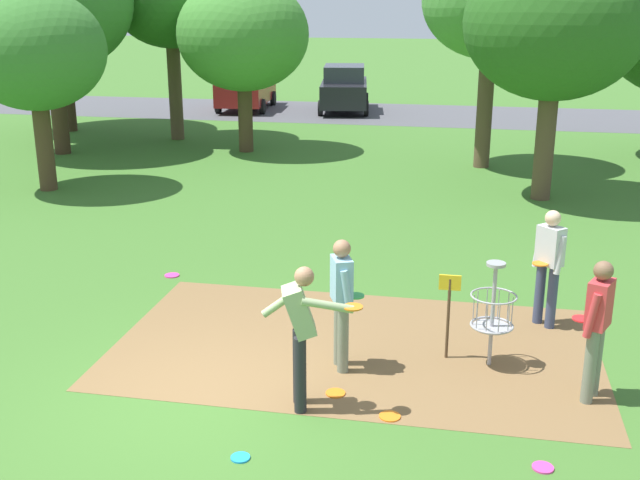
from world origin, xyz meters
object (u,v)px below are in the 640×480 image
(disc_golf_basket, at_px, (488,310))
(parked_car_center_left, at_px, (344,88))
(player_waiting_right, at_px, (549,261))
(tree_far_left, at_px, (491,1))
(frisbee_near_basket, at_px, (335,393))
(frisbee_far_left, at_px, (543,467))
(tree_mid_left, at_px, (48,1))
(tree_near_left, at_px, (34,51))
(player_foreground_watching, at_px, (342,297))
(tree_far_right, at_px, (555,23))
(parked_car_leftmost, at_px, (246,87))
(player_throwing, at_px, (301,328))
(frisbee_scattered_a, at_px, (240,458))
(player_waiting_left, at_px, (597,323))
(tree_mid_center, at_px, (243,35))
(frisbee_by_tee, at_px, (390,416))
(frisbee_mid_grass, at_px, (172,275))

(disc_golf_basket, xyz_separation_m, parked_car_center_left, (-5.50, 22.15, 0.17))
(player_waiting_right, distance_m, tree_far_left, 11.39)
(frisbee_near_basket, distance_m, frisbee_far_left, 2.56)
(frisbee_far_left, bearing_deg, tree_mid_left, 132.58)
(player_waiting_right, distance_m, tree_near_left, 12.99)
(player_foreground_watching, relative_size, parked_car_center_left, 0.39)
(tree_far_right, relative_size, parked_car_leftmost, 1.31)
(player_throwing, bearing_deg, parked_car_center_left, 98.22)
(player_throwing, bearing_deg, frisbee_scattered_a, -108.79)
(tree_far_right, bearing_deg, player_waiting_right, -93.76)
(frisbee_scattered_a, bearing_deg, tree_mid_left, 124.32)
(frisbee_near_basket, height_order, tree_near_left, tree_near_left)
(frisbee_near_basket, distance_m, tree_mid_left, 17.28)
(parked_car_leftmost, bearing_deg, player_waiting_left, -64.55)
(frisbee_far_left, relative_size, tree_mid_center, 0.04)
(frisbee_by_tee, xyz_separation_m, parked_car_center_left, (-4.45, 23.71, 0.91))
(tree_mid_left, bearing_deg, frisbee_near_basket, -50.70)
(frisbee_near_basket, height_order, parked_car_center_left, parked_car_center_left)
(frisbee_far_left, xyz_separation_m, parked_car_center_left, (-6.06, 24.40, 0.91))
(tree_mid_left, distance_m, parked_car_leftmost, 11.10)
(tree_near_left, height_order, tree_mid_left, tree_mid_left)
(parked_car_center_left, bearing_deg, frisbee_far_left, -76.05)
(frisbee_mid_grass, distance_m, tree_near_left, 8.07)
(frisbee_far_left, bearing_deg, tree_far_left, 92.29)
(player_throwing, relative_size, frisbee_scattered_a, 8.52)
(frisbee_by_tee, bearing_deg, disc_golf_basket, 55.97)
(disc_golf_basket, distance_m, frisbee_mid_grass, 5.72)
(player_throwing, height_order, tree_mid_center, tree_mid_center)
(frisbee_by_tee, bearing_deg, tree_far_right, 77.20)
(parked_car_leftmost, bearing_deg, disc_golf_basket, -66.46)
(parked_car_leftmost, relative_size, parked_car_center_left, 0.98)
(disc_golf_basket, bearing_deg, frisbee_far_left, -75.91)
(player_waiting_right, bearing_deg, tree_mid_left, 141.79)
(frisbee_near_basket, height_order, frisbee_by_tee, same)
(player_throwing, height_order, frisbee_near_basket, player_throwing)
(frisbee_near_basket, xyz_separation_m, frisbee_by_tee, (0.69, -0.41, 0.00))
(player_foreground_watching, bearing_deg, tree_far_right, 71.58)
(player_waiting_right, distance_m, frisbee_scattered_a, 5.34)
(player_waiting_left, distance_m, tree_mid_center, 16.28)
(tree_far_left, bearing_deg, frisbee_near_basket, -97.35)
(disc_golf_basket, xyz_separation_m, frisbee_far_left, (0.56, -2.25, -0.74))
(frisbee_far_left, bearing_deg, disc_golf_basket, 104.09)
(disc_golf_basket, distance_m, player_waiting_right, 1.66)
(parked_car_center_left, bearing_deg, frisbee_scattered_a, -83.04)
(frisbee_by_tee, height_order, frisbee_scattered_a, same)
(player_waiting_left, height_order, tree_far_right, tree_far_right)
(frisbee_by_tee, relative_size, parked_car_center_left, 0.06)
(player_foreground_watching, height_order, player_throwing, same)
(player_throwing, xyz_separation_m, parked_car_leftmost, (-7.49, 23.49, -0.06))
(frisbee_by_tee, height_order, tree_far_left, tree_far_left)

